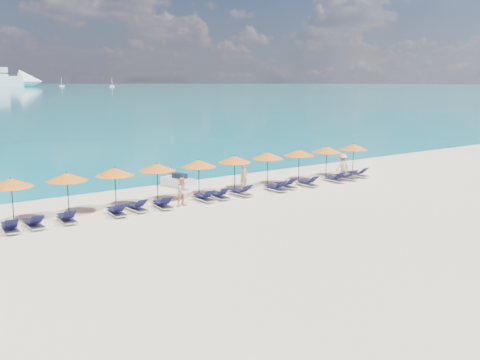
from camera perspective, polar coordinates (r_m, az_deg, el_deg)
ground at (r=28.38m, az=3.57°, el=-3.29°), size 1400.00×1400.00×0.00m
sailboat_near at (r=596.96m, az=-13.49°, el=9.76°), size 5.23×1.74×9.59m
sailboat_far at (r=625.01m, az=-18.49°, el=9.54°), size 5.44×1.81×9.98m
jetski at (r=34.88m, az=-6.62°, el=-0.13°), size 1.46×2.53×0.85m
beachgoer_a at (r=33.59m, az=0.41°, el=0.39°), size 0.66×0.47×1.69m
beachgoer_b at (r=29.30m, az=-6.11°, el=-1.27°), size 0.85×0.58×1.61m
beachgoer_c at (r=37.88m, az=10.87°, el=1.44°), size 1.17×0.56×1.79m
umbrella_0 at (r=27.53m, az=-23.23°, el=-0.27°), size 2.10×2.10×2.28m
umbrella_1 at (r=28.21m, az=-17.98°, el=0.32°), size 2.10×2.10×2.28m
umbrella_2 at (r=29.13m, az=-13.23°, el=0.87°), size 2.10×2.10×2.28m
umbrella_3 at (r=30.20m, az=-8.84°, el=1.36°), size 2.10×2.10×2.28m
umbrella_4 at (r=31.29m, az=-4.43°, el=1.78°), size 2.10×2.10×2.28m
umbrella_5 at (r=32.87m, az=-0.59°, el=2.23°), size 2.10×2.10×2.28m
umbrella_6 at (r=34.47m, az=2.95°, el=2.61°), size 2.10×2.10×2.28m
umbrella_7 at (r=36.07m, az=6.32°, el=2.92°), size 2.10×2.10×2.28m
umbrella_8 at (r=37.94m, az=9.23°, el=3.22°), size 2.10×2.10×2.28m
umbrella_9 at (r=39.89m, az=12.02°, el=3.48°), size 2.10×2.10×2.28m
lounger_0 at (r=26.50m, az=-23.32°, el=-4.63°), size 0.76×1.75×0.66m
lounger_1 at (r=26.81m, az=-21.13°, el=-4.31°), size 0.66×1.71×0.66m
lounger_2 at (r=27.25m, az=-17.99°, el=-3.87°), size 0.71×1.73×0.66m
lounger_3 at (r=27.97m, az=-13.03°, el=-3.25°), size 0.78×1.75×0.66m
lounger_4 at (r=28.67m, az=-11.00°, el=-2.83°), size 0.74×1.74×0.66m
lounger_5 at (r=29.08m, az=-8.27°, el=-2.56°), size 0.79×1.75×0.66m
lounger_6 at (r=30.50m, az=-3.86°, el=-1.85°), size 0.63×1.71×0.66m
lounger_7 at (r=31.08m, az=-2.24°, el=-1.60°), size 0.76×1.75×0.66m
lounger_8 at (r=31.88m, az=0.10°, el=-1.28°), size 0.74×1.74×0.66m
lounger_9 at (r=33.25m, az=3.85°, el=-0.81°), size 0.66×1.72×0.66m
lounger_10 at (r=34.17m, az=4.92°, el=-0.52°), size 0.64×1.71×0.66m
lounger_11 at (r=35.00m, az=7.22°, el=-0.30°), size 0.62×1.70×0.66m
lounger_12 at (r=36.79m, az=10.10°, el=0.16°), size 0.76×1.75×0.66m
lounger_13 at (r=37.68m, az=11.28°, el=0.36°), size 0.76×1.74×0.66m
lounger_14 at (r=38.94m, az=12.41°, el=0.65°), size 0.69×1.72×0.66m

